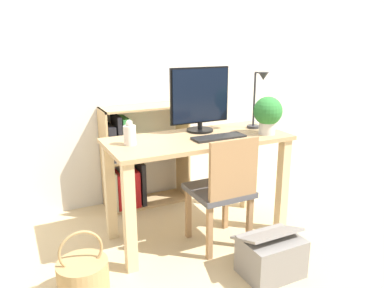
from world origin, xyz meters
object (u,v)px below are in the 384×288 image
Objects in this scene: keyboard at (219,137)px; storage_box at (271,255)px; vase at (130,134)px; bookshelf at (132,164)px; potted_plant at (268,113)px; basket at (83,277)px; desk_lamp at (259,95)px; monitor at (200,98)px; chair at (223,188)px.

storage_box is (0.06, -0.57, -0.64)m from keyboard.
vase is 0.19× the size of bookshelf.
basket is (-1.43, -0.21, -0.81)m from potted_plant.
basket is (-0.43, -0.37, -0.72)m from vase.
basket is at bearing -171.81° from potted_plant.
desk_lamp is at bearing 81.12° from potted_plant.
monitor is at bearing 94.62° from keyboard.
keyboard is (0.02, -0.25, -0.25)m from monitor.
bookshelf is (-0.36, 0.95, -0.06)m from chair.
potted_plant is at bearing 8.19° from basket.
vase is at bearing 170.42° from potted_plant.
chair is (-0.43, -0.10, -0.47)m from potted_plant.
potted_plant is 1.28m from bookshelf.
chair reaches higher than storage_box.
vase is (-0.60, -0.13, -0.18)m from monitor.
potted_plant reaches higher than chair.
bookshelf is (0.21, 0.68, -0.45)m from vase.
desk_lamp is (1.02, -0.02, 0.20)m from vase.
basket is at bearing -166.29° from keyboard.
monitor is 0.35m from keyboard.
basket is at bearing -138.97° from vase.
desk_lamp is at bearing -0.99° from vase.
bookshelf is at bearing 139.29° from desk_lamp.
desk_lamp is at bearing -19.37° from monitor.
bookshelf is 1.27m from basket.
vase is (-0.62, 0.12, 0.07)m from keyboard.
keyboard is at bearing 172.69° from potted_plant.
vase is at bearing -167.41° from monitor.
desk_lamp is 1.76m from basket.
keyboard is 1.26m from basket.
bookshelf is at bearing 58.77° from basket.
potted_plant is at bearing -98.88° from desk_lamp.
monitor reaches higher than storage_box.
vase is 1.20m from storage_box.
desk_lamp is 1.07× the size of basket.
storage_box is (0.08, -0.83, -0.89)m from monitor.
bookshelf is 2.14× the size of basket.
keyboard reaches higher than storage_box.
keyboard is 0.47× the size of chair.
desk_lamp is at bearing 20.66° from chair.
desk_lamp reaches higher than chair.
basket is at bearing -166.21° from desk_lamp.
keyboard is at bearing 13.71° from basket.
vase reaches higher than bookshelf.
keyboard is 2.28× the size of vase.
potted_plant is 0.31× the size of bookshelf.
desk_lamp reaches higher than potted_plant.
vase is 0.74m from chair.
keyboard is at bearing -85.38° from monitor.
potted_plant reaches higher than keyboard.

